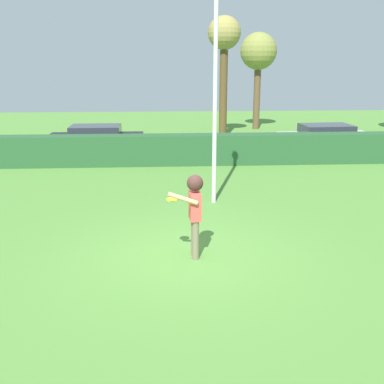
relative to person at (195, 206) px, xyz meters
The scene contains 9 objects.
ground_plane 1.15m from the person, behind, with size 60.00×60.00×0.00m, color #538838.
person is the anchor object (origin of this frame).
frisbee 0.48m from the person, behind, with size 0.23×0.23×0.03m.
lamppost 4.67m from the person, 78.09° to the left, with size 0.24×0.24×6.34m.
hedge_row 9.29m from the person, 91.01° to the left, with size 24.46×0.90×1.19m, color #26532D.
parked_car_black 12.42m from the person, 107.08° to the left, with size 4.22×1.84×1.25m.
parked_car_silver 13.38m from the person, 59.57° to the left, with size 4.30×2.03×1.25m.
willow_tree 20.19m from the person, 75.23° to the left, with size 2.17×2.17×5.69m.
bare_elm_tree 16.91m from the person, 80.77° to the left, with size 1.73×1.73×6.32m.
Camera 1 is at (-0.45, -9.09, 3.99)m, focal length 43.41 mm.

